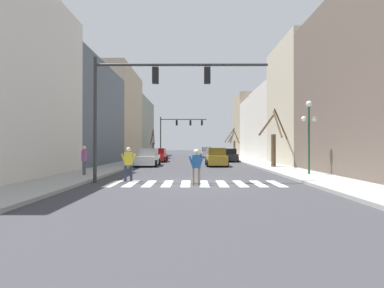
# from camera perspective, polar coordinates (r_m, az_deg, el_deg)

# --- Properties ---
(ground_plane) EXTENTS (240.00, 240.00, 0.00)m
(ground_plane) POSITION_cam_1_polar(r_m,az_deg,el_deg) (15.08, 0.47, -7.49)
(ground_plane) COLOR #38383D
(sidewalk_left) EXTENTS (2.93, 90.00, 0.15)m
(sidewalk_left) POSITION_cam_1_polar(r_m,az_deg,el_deg) (16.49, -24.18, -6.59)
(sidewalk_left) COLOR #9E9E99
(sidewalk_left) RESTS_ON ground_plane
(sidewalk_right) EXTENTS (2.93, 90.00, 0.15)m
(sidewalk_right) POSITION_cam_1_polar(r_m,az_deg,el_deg) (16.61, 24.94, -6.54)
(sidewalk_right) COLOR #9E9E99
(sidewalk_right) RESTS_ON ground_plane
(building_row_left) EXTENTS (6.00, 54.85, 12.53)m
(building_row_left) POSITION_cam_1_polar(r_m,az_deg,el_deg) (38.48, -16.98, 5.04)
(building_row_left) COLOR beige
(building_row_left) RESTS_ON ground_plane
(building_row_right) EXTENTS (6.00, 53.32, 11.89)m
(building_row_right) POSITION_cam_1_polar(r_m,az_deg,el_deg) (37.21, 17.92, 5.09)
(building_row_right) COLOR #66564C
(building_row_right) RESTS_ON ground_plane
(crosswalk_stripes) EXTENTS (8.55, 2.60, 0.01)m
(crosswalk_stripes) POSITION_cam_1_polar(r_m,az_deg,el_deg) (14.93, 0.48, -7.55)
(crosswalk_stripes) COLOR white
(crosswalk_stripes) RESTS_ON ground_plane
(traffic_signal_near) EXTENTS (8.96, 0.28, 6.44)m
(traffic_signal_near) POSITION_cam_1_polar(r_m,az_deg,el_deg) (15.78, -8.51, 10.28)
(traffic_signal_near) COLOR #2D2D2D
(traffic_signal_near) RESTS_ON ground_plane
(traffic_signal_far) EXTENTS (7.38, 0.28, 6.50)m
(traffic_signal_far) POSITION_cam_1_polar(r_m,az_deg,el_deg) (47.58, -2.81, 3.21)
(traffic_signal_far) COLOR #2D2D2D
(traffic_signal_far) RESTS_ON ground_plane
(street_lamp_right_corner) EXTENTS (0.95, 0.36, 4.49)m
(street_lamp_right_corner) POSITION_cam_1_polar(r_m,az_deg,el_deg) (19.74, 21.32, 3.86)
(street_lamp_right_corner) COLOR #1E4C2D
(street_lamp_right_corner) RESTS_ON sidewalk_right
(car_at_intersection) EXTENTS (1.98, 4.28, 1.71)m
(car_at_intersection) POSITION_cam_1_polar(r_m,az_deg,el_deg) (48.30, 2.74, -1.66)
(car_at_intersection) COLOR silver
(car_at_intersection) RESTS_ON ground_plane
(car_parked_left_near) EXTENTS (1.99, 4.66, 1.55)m
(car_parked_left_near) POSITION_cam_1_polar(r_m,az_deg,el_deg) (36.24, 6.91, -2.18)
(car_parked_left_near) COLOR black
(car_parked_left_near) RESTS_ON ground_plane
(car_parked_right_mid) EXTENTS (2.09, 4.76, 1.60)m
(car_parked_right_mid) POSITION_cam_1_polar(r_m,az_deg,el_deg) (35.82, -6.57, -2.17)
(car_parked_right_mid) COLOR red
(car_parked_right_mid) RESTS_ON ground_plane
(car_parked_left_far) EXTENTS (2.01, 4.65, 1.63)m
(car_parked_left_far) POSITION_cam_1_polar(r_m,az_deg,el_deg) (28.24, -8.42, -2.62)
(car_parked_left_far) COLOR white
(car_parked_left_far) RESTS_ON ground_plane
(car_parked_right_far) EXTENTS (1.96, 4.47, 1.70)m
(car_parked_right_far) POSITION_cam_1_polar(r_m,az_deg,el_deg) (28.04, 4.59, -2.59)
(car_parked_right_far) COLOR #A38423
(car_parked_right_far) RESTS_ON ground_plane
(pedestrian_waiting_at_curb) EXTENTS (0.28, 0.75, 1.74)m
(pedestrian_waiting_at_curb) POSITION_cam_1_polar(r_m,az_deg,el_deg) (19.01, -19.90, -2.44)
(pedestrian_waiting_at_curb) COLOR #4C4C51
(pedestrian_waiting_at_curb) RESTS_ON sidewalk_left
(pedestrian_crossing_street) EXTENTS (0.74, 0.27, 1.72)m
(pedestrian_crossing_street) POSITION_cam_1_polar(r_m,az_deg,el_deg) (14.33, 0.76, -3.79)
(pedestrian_crossing_street) COLOR #7A705B
(pedestrian_crossing_street) RESTS_ON ground_plane
(pedestrian_on_left_sidewalk) EXTENTS (0.77, 0.34, 1.81)m
(pedestrian_on_left_sidewalk) POSITION_cam_1_polar(r_m,az_deg,el_deg) (16.19, -12.08, -3.20)
(pedestrian_on_left_sidewalk) COLOR #282D47
(pedestrian_on_left_sidewalk) RESTS_ON ground_plane
(street_tree_right_mid) EXTENTS (1.15, 3.07, 4.58)m
(street_tree_right_mid) POSITION_cam_1_polar(r_m,az_deg,el_deg) (50.32, -7.51, -0.00)
(street_tree_right_mid) COLOR brown
(street_tree_right_mid) RESTS_ON sidewalk_left
(street_tree_right_far) EXTENTS (2.42, 2.67, 4.53)m
(street_tree_right_far) POSITION_cam_1_polar(r_m,az_deg,el_deg) (46.35, 7.86, 0.27)
(street_tree_right_far) COLOR brown
(street_tree_right_far) RESTS_ON sidewalk_right
(street_tree_left_near) EXTENTS (3.11, 3.28, 4.90)m
(street_tree_left_near) POSITION_cam_1_polar(r_m,az_deg,el_deg) (25.93, 15.27, 0.28)
(street_tree_left_near) COLOR brown
(street_tree_left_near) RESTS_ON sidewalk_right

